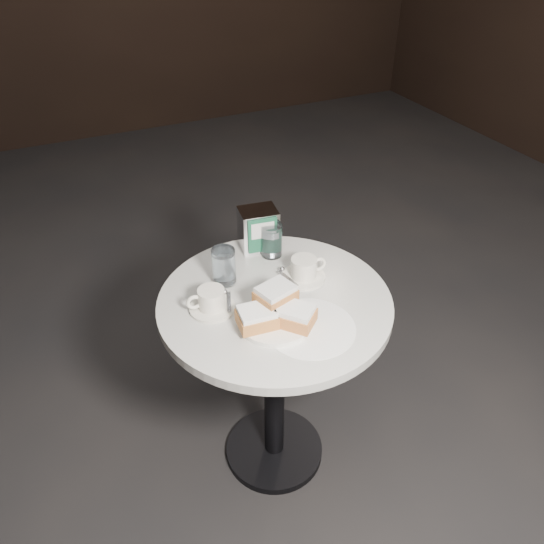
{
  "coord_description": "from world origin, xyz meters",
  "views": [
    {
      "loc": [
        -0.53,
        -1.11,
        1.74
      ],
      "look_at": [
        0.0,
        0.02,
        0.83
      ],
      "focal_mm": 35.0,
      "sensor_mm": 36.0,
      "label": 1
    }
  ],
  "objects": [
    {
      "name": "cafe_table",
      "position": [
        0.0,
        0.0,
        0.55
      ],
      "size": [
        0.7,
        0.7,
        0.74
      ],
      "color": "black",
      "rests_on": "ground"
    },
    {
      "name": "water_glass_right",
      "position": [
        0.09,
        0.22,
        0.8
      ],
      "size": [
        0.09,
        0.09,
        0.11
      ],
      "rotation": [
        0.0,
        0.0,
        -0.35
      ],
      "color": "white",
      "rests_on": "cafe_table"
    },
    {
      "name": "sugar_spill",
      "position": [
        0.03,
        -0.16,
        0.75
      ],
      "size": [
        0.34,
        0.34,
        0.0
      ],
      "primitive_type": "cylinder",
      "rotation": [
        0.0,
        0.0,
        0.39
      ],
      "color": "white",
      "rests_on": "cafe_table"
    },
    {
      "name": "ground",
      "position": [
        0.0,
        0.0,
        0.0
      ],
      "size": [
        7.0,
        7.0,
        0.0
      ],
      "primitive_type": "plane",
      "color": "black",
      "rests_on": "ground"
    },
    {
      "name": "coffee_cup_left",
      "position": [
        -0.19,
        0.03,
        0.77
      ],
      "size": [
        0.15,
        0.14,
        0.07
      ],
      "rotation": [
        0.0,
        0.0,
        -0.08
      ],
      "color": "silver",
      "rests_on": "cafe_table"
    },
    {
      "name": "coffee_cup_right",
      "position": [
        0.13,
        0.06,
        0.78
      ],
      "size": [
        0.15,
        0.15,
        0.07
      ],
      "rotation": [
        0.0,
        0.0,
        -0.08
      ],
      "color": "white",
      "rests_on": "cafe_table"
    },
    {
      "name": "beignet_plate",
      "position": [
        -0.05,
        -0.1,
        0.78
      ],
      "size": [
        0.28,
        0.28,
        0.1
      ],
      "rotation": [
        0.0,
        0.0,
        -0.41
      ],
      "color": "white",
      "rests_on": "cafe_table"
    },
    {
      "name": "napkin_dispenser",
      "position": [
        0.07,
        0.28,
        0.82
      ],
      "size": [
        0.13,
        0.12,
        0.14
      ],
      "rotation": [
        0.0,
        0.0,
        -0.14
      ],
      "color": "silver",
      "rests_on": "cafe_table"
    },
    {
      "name": "water_glass_left",
      "position": [
        -0.1,
        0.14,
        0.8
      ],
      "size": [
        0.08,
        0.08,
        0.12
      ],
      "rotation": [
        0.0,
        0.0,
        -0.16
      ],
      "color": "silver",
      "rests_on": "cafe_table"
    }
  ]
}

